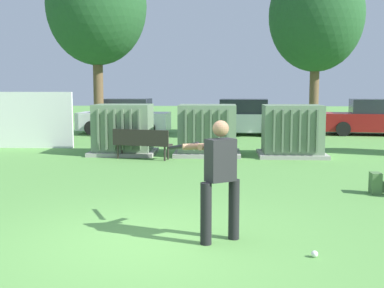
# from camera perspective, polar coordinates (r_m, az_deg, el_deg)

# --- Properties ---
(ground_plane) EXTENTS (96.00, 96.00, 0.00)m
(ground_plane) POSITION_cam_1_polar(r_m,az_deg,el_deg) (7.31, -4.79, -11.02)
(ground_plane) COLOR #5B9947
(fence_panel) EXTENTS (4.80, 0.12, 2.00)m
(fence_panel) POSITION_cam_1_polar(r_m,az_deg,el_deg) (19.03, -20.43, 2.59)
(fence_panel) COLOR white
(fence_panel) RESTS_ON ground
(transformer_west) EXTENTS (2.10, 1.70, 1.62)m
(transformer_west) POSITION_cam_1_polar(r_m,az_deg,el_deg) (16.33, -7.86, 1.59)
(transformer_west) COLOR #9E9B93
(transformer_west) RESTS_ON ground
(transformer_mid_west) EXTENTS (2.10, 1.70, 1.62)m
(transformer_mid_west) POSITION_cam_1_polar(r_m,az_deg,el_deg) (15.94, 1.77, 1.53)
(transformer_mid_west) COLOR #9E9B93
(transformer_mid_west) RESTS_ON ground
(transformer_mid_east) EXTENTS (2.10, 1.70, 1.62)m
(transformer_mid_east) POSITION_cam_1_polar(r_m,az_deg,el_deg) (16.00, 11.36, 1.42)
(transformer_mid_east) COLOR #9E9B93
(transformer_mid_east) RESTS_ON ground
(park_bench) EXTENTS (1.84, 0.83, 0.92)m
(park_bench) POSITION_cam_1_polar(r_m,az_deg,el_deg) (15.10, -5.78, 0.25)
(park_bench) COLOR #2D2823
(park_bench) RESTS_ON ground
(batter) EXTENTS (1.14, 1.46, 1.74)m
(batter) POSITION_cam_1_polar(r_m,az_deg,el_deg) (7.10, 3.01, -3.42)
(batter) COLOR black
(batter) RESTS_ON ground
(sports_ball) EXTENTS (0.09, 0.09, 0.09)m
(sports_ball) POSITION_cam_1_polar(r_m,az_deg,el_deg) (6.82, 13.83, -12.11)
(sports_ball) COLOR white
(sports_ball) RESTS_ON ground
(backpack) EXTENTS (0.27, 0.33, 0.44)m
(backpack) POSITION_cam_1_polar(r_m,az_deg,el_deg) (10.98, 20.29, -4.26)
(backpack) COLOR #4C723F
(backpack) RESTS_ON ground
(tree_left) EXTENTS (4.29, 4.29, 8.19)m
(tree_left) POSITION_cam_1_polar(r_m,az_deg,el_deg) (22.53, -10.86, 15.25)
(tree_left) COLOR brown
(tree_left) RESTS_ON ground
(tree_center_left) EXTENTS (3.86, 3.86, 7.37)m
(tree_center_left) POSITION_cam_1_polar(r_m,az_deg,el_deg) (21.62, 14.02, 14.02)
(tree_center_left) COLOR brown
(tree_center_left) RESTS_ON ground
(parked_car_leftmost) EXTENTS (4.26, 2.04, 1.62)m
(parked_car_leftmost) POSITION_cam_1_polar(r_m,az_deg,el_deg) (24.54, -20.34, 2.84)
(parked_car_leftmost) COLOR silver
(parked_car_leftmost) RESTS_ON ground
(parked_car_left_of_center) EXTENTS (4.27, 2.06, 1.62)m
(parked_car_left_of_center) POSITION_cam_1_polar(r_m,az_deg,el_deg) (23.49, -7.68, 3.04)
(parked_car_left_of_center) COLOR silver
(parked_car_left_of_center) RESTS_ON ground
(parked_car_right_of_center) EXTENTS (4.31, 2.14, 1.62)m
(parked_car_right_of_center) POSITION_cam_1_polar(r_m,az_deg,el_deg) (22.72, 5.66, 2.95)
(parked_car_right_of_center) COLOR silver
(parked_car_right_of_center) RESTS_ON ground
(parked_car_rightmost) EXTENTS (4.37, 2.30, 1.62)m
(parked_car_rightmost) POSITION_cam_1_polar(r_m,az_deg,el_deg) (24.03, 19.88, 2.79)
(parked_car_rightmost) COLOR maroon
(parked_car_rightmost) RESTS_ON ground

